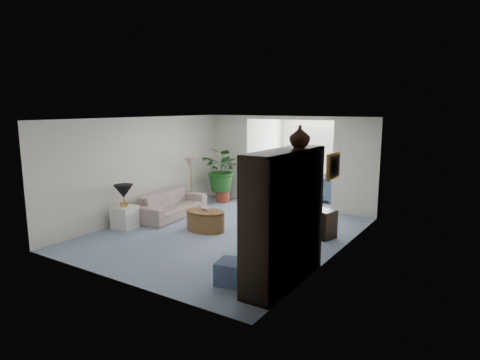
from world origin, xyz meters
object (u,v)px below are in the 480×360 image
Objects in this scene: coffee_table at (205,221)px; side_table_dark at (322,224)px; coffee_cup at (208,211)px; sunroom_chair_blue at (326,188)px; framed_picture at (334,166)px; sunroom_table at (312,185)px; end_table at (125,217)px; table_lamp at (123,191)px; floor_lamp at (191,163)px; plant_pot at (223,196)px; ottoman at (232,272)px; sofa at (171,204)px; coffee_bowl at (206,209)px; entertainment_cabinet at (284,218)px; sunroom_chair_maroon at (281,183)px; cabinet_urn at (300,136)px; wingback_chair at (286,218)px.

coffee_table is 2.58m from side_table_dark.
coffee_cup is 0.12× the size of sunroom_chair_blue.
framed_picture reaches higher than sunroom_table.
end_table is (-4.60, -0.83, -1.44)m from framed_picture.
table_lamp is at bearing -169.72° from framed_picture.
plant_pot is at bearing 74.49° from floor_lamp.
side_table_dark is 2.97m from ottoman.
plant_pot is at bearing -11.39° from sofa.
end_table is 1.88m from coffee_bowl.
framed_picture is at bearing -0.56° from coffee_table.
side_table_dark is (2.40, 0.94, 0.08)m from coffee_table.
coffee_table is at bearing -63.43° from coffee_bowl.
entertainment_cabinet is 2.57× the size of sunroom_chair_maroon.
coffee_bowl is (-3.00, 0.13, -1.22)m from framed_picture.
side_table_dark reaches higher than plant_pot.
coffee_table is 2.70× the size of cabinet_urn.
table_lamp is at bearing -156.01° from side_table_dark.
side_table_dark is at bearing 18.89° from coffee_bowl.
sunroom_chair_maroon is (-3.26, 4.32, -1.33)m from framed_picture.
table_lamp is at bearing 20.56° from wingback_chair.
coffee_cup is 3.00m from plant_pot.
coffee_bowl is at bearing 116.57° from coffee_table.
entertainment_cabinet is 6.05m from sunroom_chair_blue.
entertainment_cabinet is at bearing -8.62° from end_table.
coffee_table is at bearing -95.03° from sunroom_table.
floor_lamp reaches higher than coffee_bowl.
sunroom_chair_blue reaches higher than plant_pot.
sunroom_chair_blue is at bearing 104.75° from entertainment_cabinet.
sofa is 5.92× the size of floor_lamp.
framed_picture is at bearing 10.28° from table_lamp.
sunroom_chair_blue reaches higher than coffee_bowl.
sunroom_chair_blue is (2.64, 3.80, 0.07)m from sofa.
floor_lamp is 3.48m from wingback_chair.
framed_picture is 4.90m from end_table.
coffee_bowl is 0.39× the size of sunroom_table.
floor_lamp is at bearing 136.64° from ottoman.
wingback_chair reaches higher than ottoman.
sunroom_chair_blue is (-0.50, 3.65, -0.02)m from wingback_chair.
floor_lamp is at bearing 138.88° from coffee_bowl.
end_table is at bearing 20.56° from wingback_chair.
sunroom_chair_maroon is at bearing 93.51° from coffee_bowl.
plant_pot is (-3.68, 1.58, -0.14)m from side_table_dark.
floor_lamp is (0.07, 2.30, 0.39)m from table_lamp.
coffee_bowl is at bearing 149.61° from entertainment_cabinet.
sunroom_table is at bearing 109.16° from entertainment_cabinet.
ottoman is at bearing 28.24° from sunroom_chair_maroon.
plant_pot is 0.48× the size of sunroom_chair_blue.
cabinet_urn is at bearing -19.80° from coffee_cup.
plant_pot is at bearing 83.84° from end_table.
framed_picture is 0.57× the size of wingback_chair.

